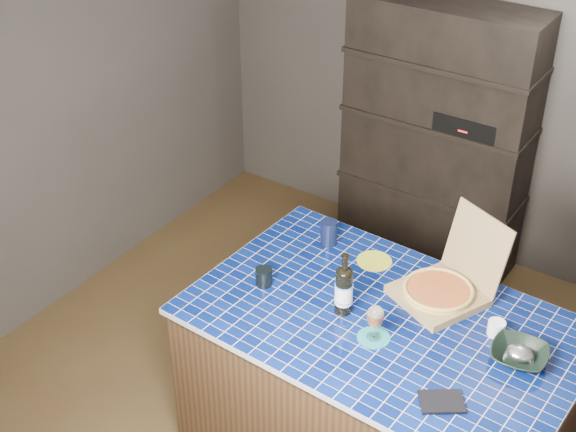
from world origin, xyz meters
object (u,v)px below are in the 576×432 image
Objects in this scene: dvd_case at (442,402)px; bowl at (519,355)px; wine_glass at (375,317)px; mead_bottle at (344,290)px; kitchen_island at (378,395)px; pizza_box at (442,288)px.

dvd_case is 0.73× the size of bowl.
bowl is at bearing 20.98° from wine_glass.
wine_glass is 0.62m from bowl.
mead_bottle is 0.80m from bowl.
wine_glass is at bearing -22.37° from mead_bottle.
kitchen_island is 0.73m from dvd_case.
bowl is (0.17, 0.41, 0.02)m from dvd_case.
bowl is (0.60, 0.08, 0.51)m from kitchen_island.
wine_glass is (-0.12, -0.43, 0.07)m from pizza_box.
bowl is at bearing 122.46° from dvd_case.
kitchen_island is 0.79m from bowl.
kitchen_island is at bearing -162.76° from dvd_case.
pizza_box reaches higher than kitchen_island.
bowl reaches higher than kitchen_island.
pizza_box is at bearing 155.46° from bowl.
bowl reaches higher than dvd_case.
pizza_box is 3.13× the size of wine_glass.
wine_glass reaches higher than bowl.
kitchen_island is at bearing 99.35° from wine_glass.
bowl is at bearing 9.82° from mead_bottle.
pizza_box reaches higher than mead_bottle.
mead_bottle reaches higher than dvd_case.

